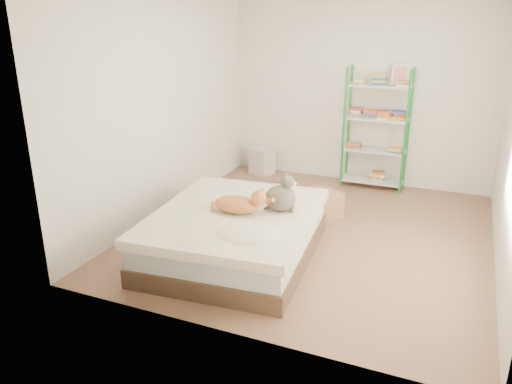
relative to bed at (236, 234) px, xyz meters
The scene contains 7 objects.
room 1.49m from the bed, 57.03° to the left, with size 3.81×4.21×2.61m.
bed is the anchor object (origin of this frame).
orange_cat 0.36m from the bed, 38.27° to the right, with size 0.55×0.29×0.22m, color #E6934E, non-canonical shape.
grey_cat 0.63m from the bed, 26.87° to the left, with size 0.28×0.34×0.39m, color gray, non-canonical shape.
shelf_unit 2.97m from the bed, 72.37° to the left, with size 0.88×0.36×1.74m.
cardboard_box 1.51m from the bed, 70.49° to the left, with size 0.57×0.60×0.36m.
white_bin 2.86m from the bed, 107.06° to the left, with size 0.43×0.40×0.41m.
Camera 1 is at (1.45, -5.08, 2.37)m, focal length 35.00 mm.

